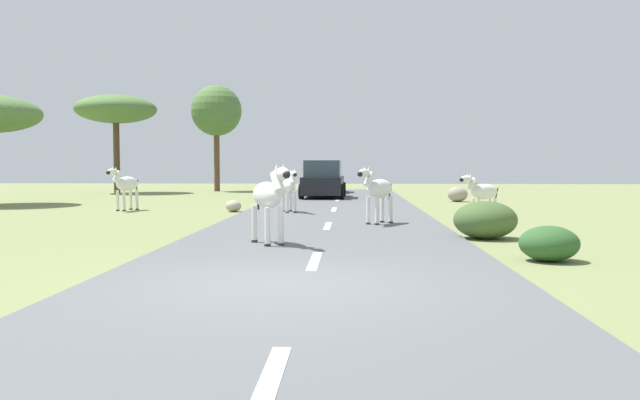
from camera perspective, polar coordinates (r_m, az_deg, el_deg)
ground_plane at (r=8.70m, az=-3.43°, el=-7.62°), size 90.00×90.00×0.00m
road at (r=8.67m, az=-1.21°, el=-7.49°), size 6.00×64.00×0.05m
lane_markings at (r=7.68m, az=-1.73°, el=-8.67°), size 0.16×56.00×0.01m
zebra_0 at (r=12.77m, az=-4.48°, el=0.33°), size 1.03×1.55×1.59m
zebra_1 at (r=21.25m, az=-2.69°, el=1.21°), size 0.71×1.46×1.43m
zebra_2 at (r=17.16m, az=5.09°, el=0.92°), size 1.10×1.43×1.52m
zebra_3 at (r=19.27m, az=13.99°, el=0.65°), size 1.31×0.93×1.36m
zebra_4 at (r=23.61m, az=-16.65°, el=1.32°), size 0.81×1.57×1.54m
car_0 at (r=30.50m, az=0.28°, el=1.71°), size 2.09×4.37×1.74m
car_1 at (r=36.29m, az=0.44°, el=1.94°), size 2.09×4.37×1.74m
tree_1 at (r=38.32m, az=-17.42°, el=7.54°), size 4.47×4.47×5.46m
tree_3 at (r=39.30m, az=-9.05°, el=7.67°), size 2.98×2.98×6.27m
bush_0 at (r=14.61m, az=14.25°, el=-1.70°), size 1.37×1.24×0.82m
bush_1 at (r=11.56m, az=19.40°, el=-3.61°), size 0.99×0.90×0.60m
rock_0 at (r=28.65m, az=11.95°, el=0.49°), size 0.86×0.69×0.64m
rock_2 at (r=22.34m, az=-7.58°, el=-0.52°), size 0.53×0.56×0.40m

